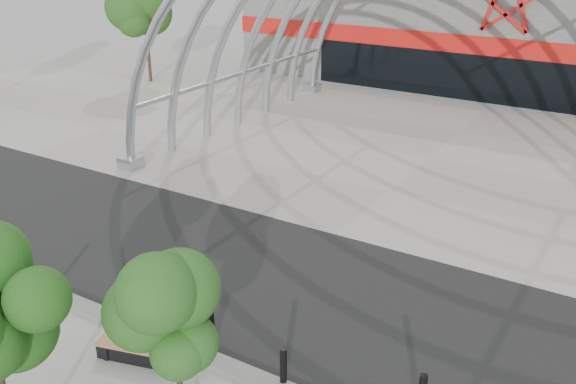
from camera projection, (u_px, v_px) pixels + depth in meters
ground at (200, 349)px, 15.19m from camera, size 140.00×140.00×0.00m
road at (279, 283)px, 17.94m from camera, size 140.00×7.00×0.02m
forecourt at (429, 158)px, 27.35m from camera, size 60.00×17.00×0.04m
kerb at (193, 352)px, 14.97m from camera, size 60.00×0.50×0.12m
arena_building at (535, 15)px, 39.90m from camera, size 34.00×15.24×8.00m
vault_canopy at (429, 158)px, 27.35m from camera, size 20.80×15.80×20.36m
street_tree_1 at (174, 314)px, 11.92m from camera, size 1.54×1.54×3.64m
bench_0 at (138, 354)px, 14.70m from camera, size 2.04×0.94×0.42m
bollard_0 at (41, 286)px, 16.93m from camera, size 0.15×0.15×0.92m
bollard_1 at (185, 330)px, 15.11m from camera, size 0.15×0.15×0.94m
bollard_2 at (211, 326)px, 15.13m from camera, size 0.17×0.17×1.05m
bollard_3 at (283, 368)px, 13.80m from camera, size 0.15×0.15×0.97m
bg_tree_0 at (145, 6)px, 38.72m from camera, size 3.00×3.00×6.45m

